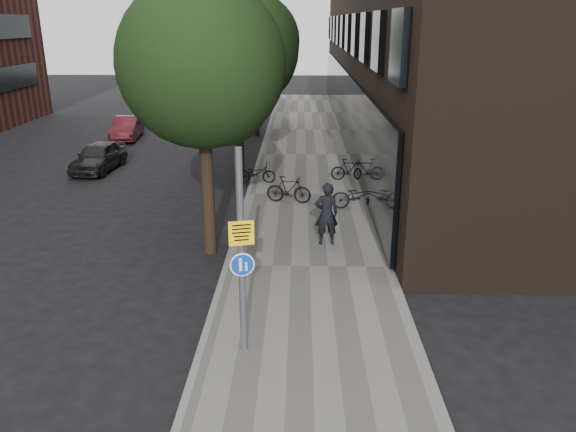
{
  "coord_description": "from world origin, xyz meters",
  "views": [
    {
      "loc": [
        -0.02,
        -10.46,
        6.37
      ],
      "look_at": [
        -0.3,
        2.03,
        2.0
      ],
      "focal_mm": 35.0,
      "sensor_mm": 36.0,
      "label": 1
    }
  ],
  "objects_px": {
    "signpost": "(241,253)",
    "parked_car_near": "(99,156)",
    "parked_bike_facade_near": "(358,196)",
    "pedestrian": "(327,214)"
  },
  "relations": [
    {
      "from": "signpost",
      "to": "parked_car_near",
      "type": "xyz_separation_m",
      "value": [
        -7.88,
        14.46,
        -1.56
      ]
    },
    {
      "from": "pedestrian",
      "to": "parked_car_near",
      "type": "xyz_separation_m",
      "value": [
        -9.76,
        8.8,
        -0.42
      ]
    },
    {
      "from": "parked_bike_facade_near",
      "to": "pedestrian",
      "type": "bearing_deg",
      "value": 163.83
    },
    {
      "from": "pedestrian",
      "to": "parked_car_near",
      "type": "relative_size",
      "value": 0.5
    },
    {
      "from": "parked_car_near",
      "to": "signpost",
      "type": "bearing_deg",
      "value": -56.89
    },
    {
      "from": "pedestrian",
      "to": "parked_bike_facade_near",
      "type": "height_order",
      "value": "pedestrian"
    },
    {
      "from": "pedestrian",
      "to": "parked_car_near",
      "type": "bearing_deg",
      "value": -47.97
    },
    {
      "from": "pedestrian",
      "to": "signpost",
      "type": "bearing_deg",
      "value": 65.71
    },
    {
      "from": "signpost",
      "to": "parked_car_near",
      "type": "distance_m",
      "value": 16.54
    },
    {
      "from": "signpost",
      "to": "parked_bike_facade_near",
      "type": "height_order",
      "value": "signpost"
    }
  ]
}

